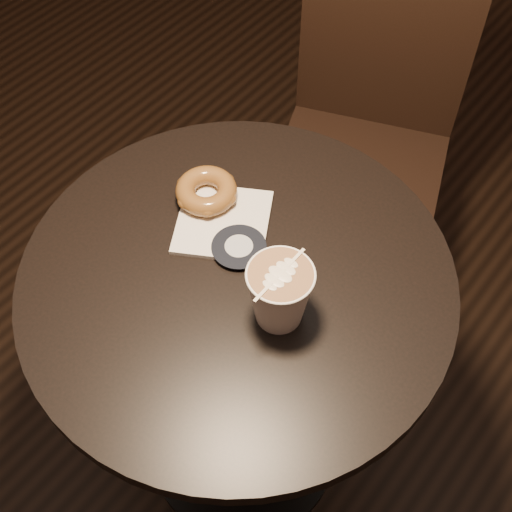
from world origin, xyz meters
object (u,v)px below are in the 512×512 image
pastry_bag (223,222)px  latte_cup (280,295)px  chair (371,112)px  doughnut (206,191)px  cafe_table (239,337)px

pastry_bag → latte_cup: bearing=-54.9°
chair → doughnut: 0.61m
latte_cup → pastry_bag: bearing=155.7°
cafe_table → latte_cup: (0.10, -0.01, 0.26)m
cafe_table → latte_cup: 0.27m
latte_cup → cafe_table: bearing=171.2°
pastry_bag → doughnut: doughnut is taller
cafe_table → doughnut: (-0.14, 0.09, 0.22)m
chair → latte_cup: 0.75m
cafe_table → pastry_bag: (-0.09, 0.07, 0.20)m
chair → doughnut: size_ratio=9.30×
pastry_bag → doughnut: bearing=127.7°
pastry_bag → latte_cup: latte_cup is taller
cafe_table → latte_cup: bearing=-8.8°
doughnut → chair: bearing=90.3°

